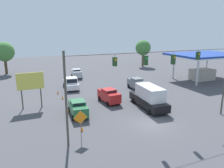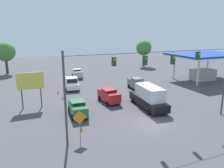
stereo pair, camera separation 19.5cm
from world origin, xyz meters
The scene contains 19 objects.
ground_plane centered at (0.00, 0.00, 0.00)m, with size 140.00×140.00×0.00m, color #47474C.
overhead_signal_span centered at (-0.04, 0.82, 5.37)m, with size 18.75×0.38×8.31m.
box_truck_black_crossing_near centered at (-2.47, -4.58, 1.45)m, with size 2.84×7.29×2.94m.
pickup_truck_white_withflow_far centered at (4.75, -17.85, 0.98)m, with size 2.65×5.28×2.12m.
sedan_silver_withflow_deep centered at (1.66, -26.21, 1.01)m, with size 2.29×3.98×1.94m.
sedan_red_withflow_mid centered at (1.49, -8.62, 1.01)m, with size 2.20×4.20×1.95m.
sedan_grey_oncoming_far centered at (-5.56, -13.27, 1.01)m, with size 1.97×4.07×1.95m.
sedan_green_parked_shoulder centered at (6.70, -5.64, 0.96)m, with size 2.16×4.38×1.83m.
traffic_cone_nearest centered at (7.43, -1.36, 0.28)m, with size 0.31×0.31×0.56m, color orange.
traffic_cone_second centered at (7.41, -4.04, 0.28)m, with size 0.31×0.31×0.56m, color orange.
traffic_cone_third centered at (7.50, -7.11, 0.28)m, with size 0.31×0.31×0.56m, color orange.
traffic_cone_fourth centered at (7.32, -9.71, 0.28)m, with size 0.31×0.31×0.56m, color orange.
traffic_cone_fifth centered at (7.24, -12.63, 0.28)m, with size 0.31×0.31×0.56m, color orange.
traffic_cone_farthest centered at (7.40, -15.62, 0.28)m, with size 0.31×0.31×0.56m, color orange.
gas_station centered at (-21.39, -14.39, 3.92)m, with size 13.19×9.66×5.37m.
roadside_billboard centered at (11.54, -10.42, 3.30)m, with size 3.31×0.16×4.69m.
work_zone_sign centered at (7.97, 0.36, 1.99)m, with size 1.27×0.06×2.84m.
tree_horizon_left centered at (15.51, -36.96, 5.07)m, with size 4.44×4.44×7.34m.
tree_horizon_right centered at (-19.26, -34.14, 5.11)m, with size 4.20×4.20×7.26m.
Camera 1 is at (12.59, 18.41, 9.89)m, focal length 35.00 mm.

